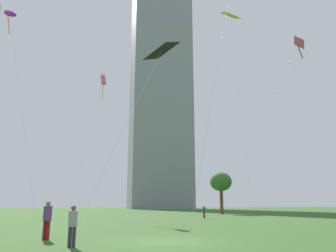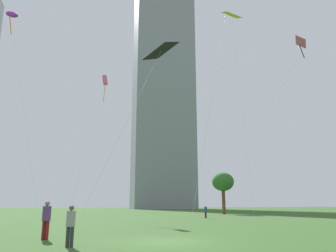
# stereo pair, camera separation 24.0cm
# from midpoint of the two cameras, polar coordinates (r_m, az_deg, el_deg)

# --- Properties ---
(ground) EXTENTS (280.00, 280.00, 0.00)m
(ground) POSITION_cam_midpoint_polar(r_m,az_deg,el_deg) (16.54, -0.22, -19.37)
(ground) COLOR #335623
(person_standing_0) EXTENTS (0.35, 0.35, 1.56)m
(person_standing_0) POSITION_cam_midpoint_polar(r_m,az_deg,el_deg) (42.51, 6.10, -14.37)
(person_standing_0) COLOR maroon
(person_standing_0) RESTS_ON ground
(person_standing_2) EXTENTS (0.42, 0.42, 1.88)m
(person_standing_2) POSITION_cam_midpoint_polar(r_m,az_deg,el_deg) (18.20, -20.53, -14.58)
(person_standing_2) COLOR maroon
(person_standing_2) RESTS_ON ground
(person_standing_4) EXTENTS (0.37, 0.37, 1.69)m
(person_standing_4) POSITION_cam_midpoint_polar(r_m,az_deg,el_deg) (14.85, -16.63, -15.76)
(person_standing_4) COLOR #2D2D33
(person_standing_4) RESTS_ON ground
(kite_flying_1) EXTENTS (6.17, 4.81, 25.86)m
(kite_flying_1) POSITION_cam_midpoint_polar(r_m,az_deg,el_deg) (47.64, -25.80, 17.07)
(kite_flying_1) COLOR silver
(kite_flying_1) RESTS_ON ground
(kite_flying_3) EXTENTS (8.27, 9.11, 21.41)m
(kite_flying_3) POSITION_cam_midpoint_polar(r_m,az_deg,el_deg) (44.13, 21.51, 12.82)
(kite_flying_3) COLOR silver
(kite_flying_3) RESTS_ON ground
(kite_flying_4) EXTENTS (2.56, 4.99, 26.98)m
(kite_flying_4) POSITION_cam_midpoint_polar(r_m,az_deg,el_deg) (46.74, 10.64, 18.23)
(kite_flying_4) COLOR silver
(kite_flying_4) RESTS_ON ground
(kite_flying_6) EXTENTS (4.47, 2.01, 20.44)m
(kite_flying_6) POSITION_cam_midpoint_polar(r_m,az_deg,el_deg) (50.15, -11.29, 7.67)
(kite_flying_6) COLOR silver
(kite_flying_6) RESTS_ON ground
(kite_flying_7) EXTENTS (6.01, 2.83, 11.92)m
(kite_flying_7) POSITION_cam_midpoint_polar(r_m,az_deg,el_deg) (21.64, -1.53, 12.90)
(kite_flying_7) COLOR silver
(kite_flying_7) RESTS_ON ground
(park_tree_1) EXTENTS (3.77, 3.77, 7.06)m
(park_tree_1) POSITION_cam_midpoint_polar(r_m,az_deg,el_deg) (58.64, 9.02, -9.60)
(park_tree_1) COLOR brown
(park_tree_1) RESTS_ON ground
(distant_highrise_0) EXTENTS (23.09, 18.01, 88.76)m
(distant_highrise_0) POSITION_cam_midpoint_polar(r_m,az_deg,el_deg) (126.03, -1.39, 6.48)
(distant_highrise_0) COLOR gray
(distant_highrise_0) RESTS_ON ground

